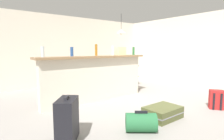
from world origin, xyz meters
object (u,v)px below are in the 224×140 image
object	(u,v)px
bottle_white	(113,51)
grocery_bag	(121,51)
bottle_amber	(96,50)
suitcase_flat_olive	(162,112)
bottle_green	(133,51)
dining_table	(120,68)
suitcase_upright_black	(67,120)
dining_chair_near_partition	(128,73)
bottle_clear	(43,52)
bottle_blue	(72,52)
pendant_lamp	(121,31)
duffel_bag_green	(141,122)
backpack_red	(216,100)

from	to	relation	value
bottle_white	grocery_bag	bearing A→B (deg)	-11.90
bottle_amber	suitcase_flat_olive	xyz separation A→B (m)	(0.34, -1.79, -1.18)
grocery_bag	suitcase_flat_olive	distance (m)	2.15
bottle_green	dining_table	distance (m)	1.40
bottle_white	suitcase_upright_black	xyz separation A→B (m)	(-2.02, -1.57, -0.94)
grocery_bag	dining_chair_near_partition	bearing A→B (deg)	33.94
suitcase_upright_black	bottle_white	bearing A→B (deg)	37.87
dining_chair_near_partition	suitcase_flat_olive	size ratio (longest dim) A/B	1.12
bottle_clear	dining_chair_near_partition	distance (m)	2.97
bottle_blue	grocery_bag	xyz separation A→B (m)	(1.41, -0.07, 0.00)
pendant_lamp	bottle_clear	bearing A→B (deg)	-161.75
bottle_white	suitcase_flat_olive	size ratio (longest dim) A/B	0.30
pendant_lamp	dining_table	bearing A→B (deg)	93.01
bottle_clear	bottle_white	world-z (taller)	bottle_white
pendant_lamp	bottle_green	bearing A→B (deg)	-113.38
bottle_blue	bottle_clear	bearing A→B (deg)	-177.20
dining_table	duffel_bag_green	xyz separation A→B (m)	(-2.06, -2.97, -0.50)
bottle_blue	suitcase_flat_olive	world-z (taller)	bottle_blue
dining_chair_near_partition	bottle_white	bearing A→B (deg)	-154.97
dining_table	suitcase_upright_black	world-z (taller)	dining_table
bottle_white	suitcase_upright_black	world-z (taller)	bottle_white
dining_table	dining_chair_near_partition	world-z (taller)	dining_chair_near_partition
backpack_red	duffel_bag_green	xyz separation A→B (m)	(-2.13, 0.23, -0.05)
bottle_white	suitcase_flat_olive	world-z (taller)	bottle_white
pendant_lamp	backpack_red	size ratio (longest dim) A/B	1.68
bottle_green	pendant_lamp	distance (m)	1.37
bottle_blue	dining_table	bearing A→B (deg)	23.43
bottle_blue	suitcase_flat_olive	distance (m)	2.37
pendant_lamp	bottle_amber	bearing A→B (deg)	-149.13
pendant_lamp	duffel_bag_green	size ratio (longest dim) A/B	1.25
bottle_amber	duffel_bag_green	distance (m)	2.28
bottle_blue	bottle_amber	xyz separation A→B (m)	(0.63, -0.05, 0.04)
bottle_green	suitcase_upright_black	xyz separation A→B (m)	(-2.65, -1.42, -0.93)
bottle_white	dining_chair_near_partition	size ratio (longest dim) A/B	0.27
bottle_clear	backpack_red	world-z (taller)	bottle_clear
bottle_white	dining_table	xyz separation A→B (m)	(1.10, 1.01, -0.62)
bottle_amber	grocery_bag	bearing A→B (deg)	-1.61
bottle_green	dining_table	size ratio (longest dim) A/B	0.21
backpack_red	bottle_amber	bearing A→B (deg)	128.58
bottle_clear	bottle_blue	world-z (taller)	bottle_clear
pendant_lamp	suitcase_flat_olive	bearing A→B (deg)	-115.35
bottle_amber	bottle_green	world-z (taller)	bottle_amber
dining_chair_near_partition	pendant_lamp	size ratio (longest dim) A/B	1.32
dining_table	dining_chair_near_partition	distance (m)	0.58
bottle_blue	pendant_lamp	size ratio (longest dim) A/B	0.30
dining_table	backpack_red	xyz separation A→B (m)	(0.08, -3.20, -0.44)
bottle_clear	backpack_red	bearing A→B (deg)	-35.73
dining_chair_near_partition	pendant_lamp	distance (m)	1.49
bottle_blue	bottle_white	distance (m)	1.18
suitcase_upright_black	dining_chair_near_partition	bearing A→B (deg)	34.05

